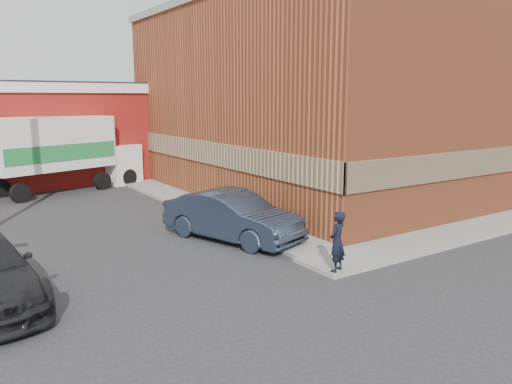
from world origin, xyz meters
TOP-DOWN VIEW (x-y plane):
  - ground at (0.00, 0.00)m, footprint 90.00×90.00m
  - brick_building at (8.50, 9.00)m, footprint 14.25×18.25m
  - sidewalk_south at (7.50, -0.90)m, footprint 16.00×1.80m
  - sidewalk_west at (0.60, 9.00)m, footprint 1.80×18.00m
  - man at (-0.20, -1.55)m, footprint 0.71×0.60m
  - sedan at (-0.80, 2.95)m, footprint 3.26×5.31m
  - box_truck at (-3.29, 15.41)m, footprint 8.05×4.52m

SIDE VIEW (x-z plane):
  - ground at x=0.00m, z-range 0.00..0.00m
  - sidewalk_south at x=7.50m, z-range 0.00..0.12m
  - sidewalk_west at x=0.60m, z-range 0.00..0.12m
  - sedan at x=-0.80m, z-range 0.00..1.65m
  - man at x=-0.20m, z-range 0.12..1.77m
  - box_truck at x=-3.29m, z-range 0.29..4.11m
  - brick_building at x=8.50m, z-range 0.00..9.36m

